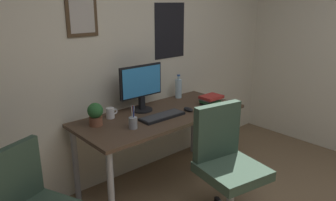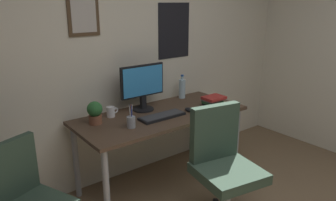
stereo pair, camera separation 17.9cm
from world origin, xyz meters
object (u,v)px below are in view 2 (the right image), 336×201
object	(u,v)px
keyboard	(162,116)
book_stack_left	(213,100)
potted_plant	(95,112)
side_chair	(25,200)
monitor	(143,86)
coffee_mug_near	(111,112)
pen_cup	(131,121)
water_bottle	(182,88)
office_chair	(223,161)
computer_mouse	(189,110)

from	to	relation	value
keyboard	book_stack_left	distance (m)	0.61
potted_plant	book_stack_left	size ratio (longest dim) A/B	0.93
keyboard	side_chair	bearing A→B (deg)	-171.01
monitor	coffee_mug_near	xyz separation A→B (m)	(-0.33, 0.01, -0.19)
keyboard	pen_cup	bearing A→B (deg)	-173.90
water_bottle	book_stack_left	distance (m)	0.40
side_chair	coffee_mug_near	xyz separation A→B (m)	(0.90, 0.49, 0.27)
office_chair	keyboard	size ratio (longest dim) A/B	2.21
office_chair	potted_plant	size ratio (longest dim) A/B	4.87
office_chair	keyboard	xyz separation A→B (m)	(-0.11, 0.65, 0.21)
office_chair	pen_cup	xyz separation A→B (m)	(-0.45, 0.61, 0.25)
office_chair	coffee_mug_near	size ratio (longest dim) A/B	8.56
computer_mouse	pen_cup	size ratio (longest dim) A/B	0.55
monitor	water_bottle	distance (m)	0.57
office_chair	potted_plant	bearing A→B (deg)	126.43
water_bottle	monitor	bearing A→B (deg)	-171.99
monitor	book_stack_left	bearing A→B (deg)	-26.82
office_chair	side_chair	bearing A→B (deg)	161.72
monitor	coffee_mug_near	bearing A→B (deg)	177.80
potted_plant	office_chair	bearing A→B (deg)	-53.57
water_bottle	potted_plant	bearing A→B (deg)	-172.83
keyboard	pen_cup	world-z (taller)	pen_cup
keyboard	pen_cup	size ratio (longest dim) A/B	2.15
water_bottle	pen_cup	world-z (taller)	water_bottle
side_chair	pen_cup	xyz separation A→B (m)	(0.91, 0.16, 0.28)
office_chair	book_stack_left	distance (m)	0.83
office_chair	computer_mouse	xyz separation A→B (m)	(0.19, 0.62, 0.22)
computer_mouse	water_bottle	bearing A→B (deg)	58.77
keyboard	computer_mouse	bearing A→B (deg)	-5.51
potted_plant	monitor	bearing A→B (deg)	6.28
book_stack_left	side_chair	bearing A→B (deg)	-174.92
water_bottle	coffee_mug_near	xyz separation A→B (m)	(-0.89, -0.06, -0.06)
pen_cup	water_bottle	bearing A→B (deg)	24.28
side_chair	book_stack_left	distance (m)	1.89
pen_cup	keyboard	bearing A→B (deg)	6.10
keyboard	potted_plant	size ratio (longest dim) A/B	2.21
office_chair	side_chair	world-z (taller)	office_chair
side_chair	book_stack_left	size ratio (longest dim) A/B	4.17
office_chair	book_stack_left	size ratio (longest dim) A/B	4.53
coffee_mug_near	book_stack_left	size ratio (longest dim) A/B	0.53
office_chair	monitor	size ratio (longest dim) A/B	2.07
keyboard	pen_cup	distance (m)	0.35
pen_cup	book_stack_left	bearing A→B (deg)	0.25
office_chair	potted_plant	world-z (taller)	office_chair
computer_mouse	book_stack_left	distance (m)	0.31
computer_mouse	book_stack_left	bearing A→B (deg)	-0.68
pen_cup	book_stack_left	world-z (taller)	pen_cup
potted_plant	pen_cup	size ratio (longest dim) A/B	0.98
potted_plant	water_bottle	bearing A→B (deg)	7.17
computer_mouse	book_stack_left	xyz separation A→B (m)	(0.31, -0.00, 0.03)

